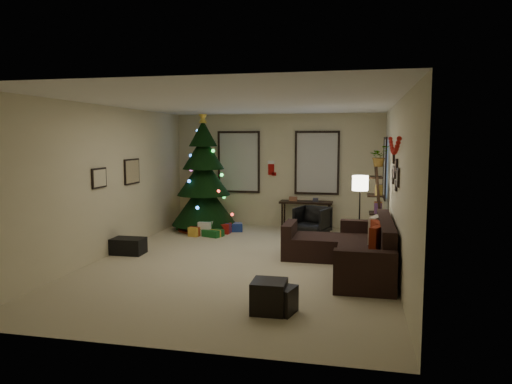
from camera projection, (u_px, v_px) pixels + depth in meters
floor at (243, 262)px, 8.20m from camera, size 7.00×7.00×0.00m
ceiling at (242, 103)px, 7.90m from camera, size 7.00×7.00×0.00m
wall_back at (277, 171)px, 11.45m from camera, size 5.00×0.00×5.00m
wall_front at (157, 217)px, 4.65m from camera, size 5.00×0.00×5.00m
wall_left at (108, 181)px, 8.57m from camera, size 0.00×7.00×7.00m
wall_right at (396, 187)px, 7.52m from camera, size 0.00×7.00×7.00m
window_back_left at (239, 162)px, 11.59m from camera, size 1.05×0.06×1.50m
window_back_right at (317, 163)px, 11.19m from camera, size 1.05×0.06×1.50m
window_right_wall at (386, 168)px, 9.99m from camera, size 0.06×0.90×1.30m
christmas_tree at (204, 181)px, 10.97m from camera, size 1.49×1.49×2.77m
presents at (209, 228)px, 10.65m from camera, size 1.50×1.01×0.30m
sofa at (353, 251)px, 7.80m from camera, size 1.82×2.64×0.85m
pillow_red_a at (378, 240)px, 6.94m from camera, size 0.26×0.42×0.41m
pillow_red_b at (377, 235)px, 7.34m from camera, size 0.18×0.42×0.40m
pillow_cream at (376, 230)px, 7.79m from camera, size 0.25×0.45×0.44m
ottoman_near at (269, 296)px, 5.80m from camera, size 0.42×0.42×0.39m
ottoman_far at (280, 300)px, 5.78m from camera, size 0.42×0.42×0.33m
desk at (306, 205)px, 11.10m from camera, size 1.22×0.44×0.66m
desk_chair at (312, 221)px, 10.46m from camera, size 0.77×0.74×0.63m
bookshelf at (378, 208)px, 9.29m from camera, size 0.30×0.47×1.59m
potted_plant at (379, 153)px, 9.32m from camera, size 0.64×0.63×0.54m
floor_lamp at (360, 188)px, 8.97m from camera, size 0.30×0.30×1.42m
art_map at (132, 172)px, 9.41m from camera, size 0.04×0.60×0.50m
art_abstract at (99, 178)px, 8.23m from camera, size 0.04×0.45×0.35m
gallery at (395, 173)px, 7.43m from camera, size 0.03×1.25×0.54m
garland at (394, 145)px, 7.45m from camera, size 0.08×1.90×0.30m
stocking_left at (272, 168)px, 11.45m from camera, size 0.20×0.05×0.36m
stocking_right at (286, 168)px, 11.49m from camera, size 0.20×0.05×0.36m
storage_bin at (128, 246)px, 8.75m from camera, size 0.59×0.40×0.29m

